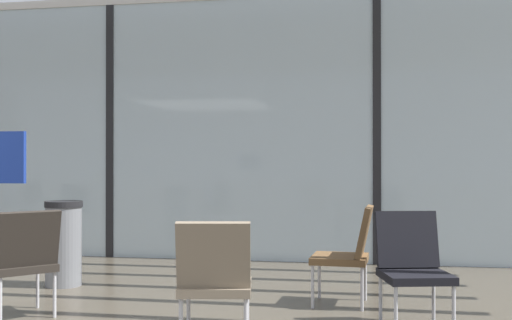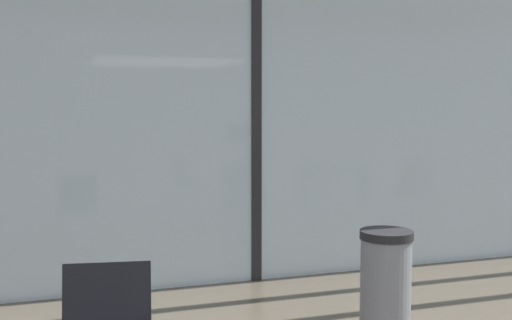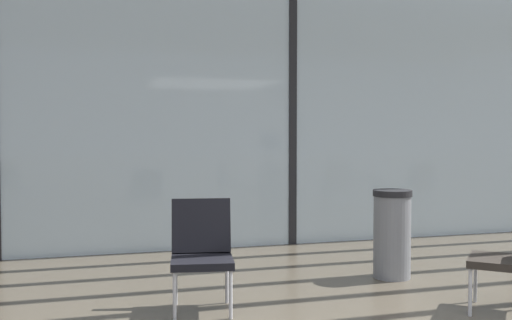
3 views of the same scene
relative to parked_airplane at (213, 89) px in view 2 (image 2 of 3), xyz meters
name	(u,v)px [view 2 (image 2 of 3)]	position (x,y,z in m)	size (l,w,h in m)	color
glass_curtain_wall	(255,112)	(-0.66, -4.27, -0.35)	(14.00, 0.08, 3.36)	silver
window_mullion_1	(255,112)	(-0.66, -4.27, -0.35)	(0.10, 0.12, 3.36)	black
parked_airplane	(213,89)	(0.00, 0.00, 0.00)	(11.90, 4.05, 4.05)	silver
trash_bin	(385,290)	(-0.32, -6.23, -1.59)	(0.38, 0.38, 0.86)	slate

